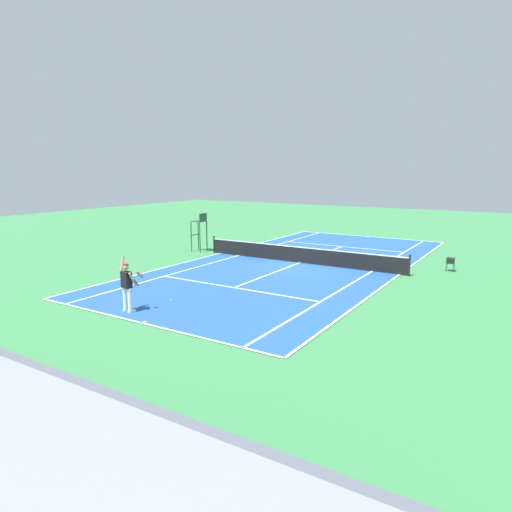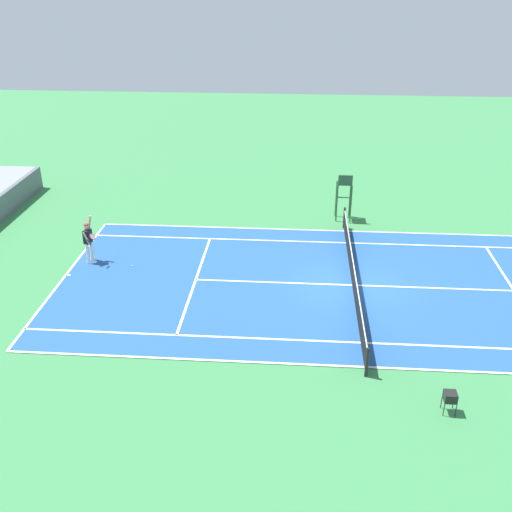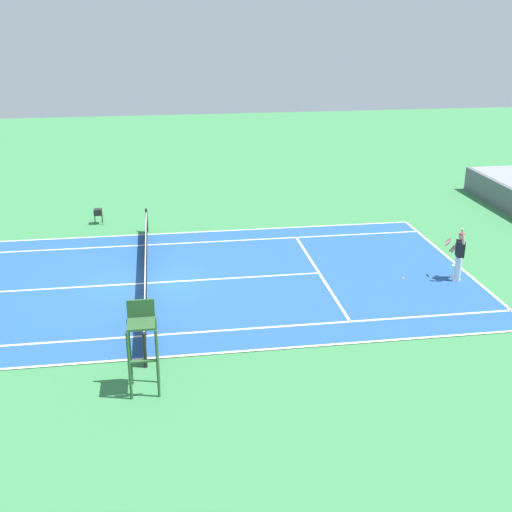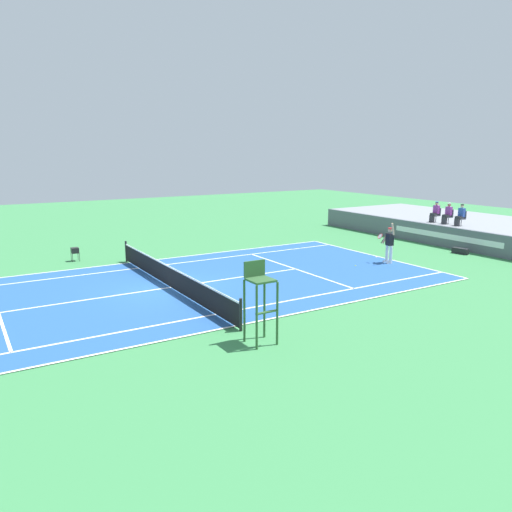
{
  "view_description": "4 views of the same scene",
  "coord_description": "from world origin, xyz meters",
  "px_view_note": "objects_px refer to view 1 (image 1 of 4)",
  "views": [
    {
      "loc": [
        -10.99,
        22.2,
        5.09
      ],
      "look_at": [
        0.4,
        3.94,
        1.0
      ],
      "focal_mm": 31.77,
      "sensor_mm": 36.0,
      "label": 1
    },
    {
      "loc": [
        -21.38,
        2.34,
        11.65
      ],
      "look_at": [
        0.4,
        3.94,
        1.0
      ],
      "focal_mm": 41.82,
      "sensor_mm": 36.0,
      "label": 2
    },
    {
      "loc": [
        22.11,
        0.64,
        9.35
      ],
      "look_at": [
        0.4,
        3.94,
        1.0
      ],
      "focal_mm": 45.93,
      "sensor_mm": 36.0,
      "label": 3
    },
    {
      "loc": [
        18.96,
        -7.38,
        5.57
      ],
      "look_at": [
        0.4,
        3.94,
        1.0
      ],
      "focal_mm": 35.05,
      "sensor_mm": 36.0,
      "label": 4
    }
  ],
  "objects_px": {
    "tennis_player": "(127,286)",
    "umpire_chair": "(200,227)",
    "tennis_ball": "(171,300)",
    "ball_hopper": "(451,260)"
  },
  "relations": [
    {
      "from": "tennis_player",
      "to": "umpire_chair",
      "type": "bearing_deg",
      "value": -62.99
    },
    {
      "from": "tennis_ball",
      "to": "umpire_chair",
      "type": "relative_size",
      "value": 0.03
    },
    {
      "from": "ball_hopper",
      "to": "tennis_player",
      "type": "bearing_deg",
      "value": 56.88
    },
    {
      "from": "tennis_player",
      "to": "tennis_ball",
      "type": "height_order",
      "value": "tennis_player"
    },
    {
      "from": "tennis_ball",
      "to": "umpire_chair",
      "type": "xyz_separation_m",
      "value": [
        6.05,
        -9.32,
        1.52
      ]
    },
    {
      "from": "ball_hopper",
      "to": "tennis_ball",
      "type": "bearing_deg",
      "value": 53.78
    },
    {
      "from": "tennis_player",
      "to": "ball_hopper",
      "type": "xyz_separation_m",
      "value": [
        -8.78,
        -13.46,
        -0.42
      ]
    },
    {
      "from": "tennis_ball",
      "to": "ball_hopper",
      "type": "height_order",
      "value": "ball_hopper"
    },
    {
      "from": "tennis_ball",
      "to": "umpire_chair",
      "type": "height_order",
      "value": "umpire_chair"
    },
    {
      "from": "tennis_player",
      "to": "umpire_chair",
      "type": "height_order",
      "value": "umpire_chair"
    }
  ]
}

